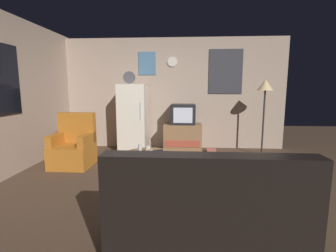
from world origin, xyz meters
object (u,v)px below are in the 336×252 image
Objects in this scene: standing_lamp at (265,91)px; armchair at (74,147)px; fridge at (133,118)px; wine_glass at (140,149)px; mug_ceramic_tan at (150,153)px; book_stack at (211,150)px; tv_stand at (183,137)px; remote_control at (158,151)px; crt_tv at (183,114)px; mug_ceramic_white at (148,149)px; couch at (206,214)px; coffee_table at (148,168)px.

standing_lamp is 1.66× the size of armchair.
armchair is (-0.90, -1.09, -0.42)m from fridge.
wine_glass is at bearing -30.89° from armchair.
mug_ceramic_tan is at bearing -71.76° from fridge.
mug_ceramic_tan reaches higher than book_stack.
fridge is 2.00m from wine_glass.
tv_stand is 9.33× the size of mug_ceramic_tan.
remote_control is (0.73, -1.72, -0.29)m from fridge.
standing_lamp is 1.69m from book_stack.
crt_tv reaches higher than mug_ceramic_white.
couch is (0.85, -1.42, -0.22)m from wine_glass.
fridge is 11.80× the size of remote_control.
tv_stand reaches higher than book_stack.
crt_tv reaches higher than remote_control.
fridge is 2.46× the size of coffee_table.
armchair is at bearing -157.45° from book_stack.
wine_glass reaches higher than book_stack.
fridge reaches higher than armchair.
coffee_table is (0.59, -1.83, -0.53)m from fridge.
wine_glass is at bearing -169.63° from remote_control.
coffee_table is 0.33m from wine_glass.
mug_ceramic_white is 0.05× the size of couch.
mug_ceramic_white is at bearing 95.57° from coffee_table.
mug_ceramic_tan is (0.16, -0.05, -0.03)m from wine_glass.
crt_tv reaches higher than couch.
book_stack is (-1.04, 0.19, -1.32)m from standing_lamp.
remote_control is (-0.37, -1.85, 0.16)m from tv_stand.
armchair reaches higher than couch.
armchair is at bearing -129.40° from fridge.
fridge reaches higher than couch.
tv_stand is 5.60× the size of wine_glass.
mug_ceramic_white reaches higher than coffee_table.
armchair is 2.87m from book_stack.
armchair reaches higher than wine_glass.
coffee_table is at bearing 116.25° from couch.
remote_control is at bearing -143.02° from standing_lamp.
coffee_table is (-0.51, -1.96, -0.08)m from tv_stand.
standing_lamp is at bearing -3.81° from fridge.
standing_lamp reaches higher than book_stack.
book_stack is at bearing 57.15° from mug_ceramic_white.
mug_ceramic_tan is 0.05× the size of couch.
book_stack is at bearing 31.24° from remote_control.
fridge is 3.28× the size of crt_tv.
couch is at bearing -86.11° from tv_stand.
armchair is 0.56× the size of couch.
crt_tv is at bearing 93.82° from couch.
book_stack is at bearing 57.98° from coffee_table.
tv_stand is 2.34m from armchair.
fridge is at bearing 176.19° from standing_lamp.
coffee_table is at bearing -142.98° from standing_lamp.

